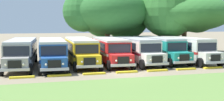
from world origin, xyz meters
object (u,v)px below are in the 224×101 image
at_px(parked_bus_slot_5, 158,48).
at_px(secondary_tree, 180,12).
at_px(parked_bus_slot_0, 22,52).
at_px(parked_bus_slot_4, 135,49).
at_px(parked_bus_slot_1, 52,51).
at_px(parked_bus_slot_2, 81,50).
at_px(broad_shade_tree, 109,13).
at_px(parked_bus_slot_3, 110,49).
at_px(parked_bus_slot_6, 185,48).

xyz_separation_m(parked_bus_slot_5, secondary_tree, (6.69, 6.85, 4.55)).
xyz_separation_m(parked_bus_slot_0, parked_bus_slot_4, (12.32, -0.18, 0.00)).
relative_size(parked_bus_slot_1, parked_bus_slot_5, 1.00).
distance_m(parked_bus_slot_1, parked_bus_slot_2, 3.23).
distance_m(parked_bus_slot_1, broad_shade_tree, 14.17).
bearing_deg(broad_shade_tree, parked_bus_slot_3, -104.77).
bearing_deg(parked_bus_slot_3, parked_bus_slot_6, 88.78).
bearing_deg(parked_bus_slot_6, parked_bus_slot_2, -94.62).
bearing_deg(secondary_tree, parked_bus_slot_5, -134.30).
height_order(parked_bus_slot_4, parked_bus_slot_5, same).
bearing_deg(broad_shade_tree, parked_bus_slot_2, -121.69).
relative_size(parked_bus_slot_0, parked_bus_slot_3, 1.00).
bearing_deg(broad_shade_tree, secondary_tree, -12.76).
relative_size(parked_bus_slot_3, broad_shade_tree, 0.82).
height_order(parked_bus_slot_3, secondary_tree, secondary_tree).
bearing_deg(parked_bus_slot_2, parked_bus_slot_6, 88.21).
height_order(parked_bus_slot_1, parked_bus_slot_5, same).
distance_m(parked_bus_slot_1, parked_bus_slot_6, 15.42).
relative_size(parked_bus_slot_2, parked_bus_slot_3, 1.00).
bearing_deg(secondary_tree, parked_bus_slot_1, -157.76).
distance_m(parked_bus_slot_3, broad_shade_tree, 10.70).
xyz_separation_m(parked_bus_slot_1, parked_bus_slot_4, (9.32, 0.49, 0.00)).
xyz_separation_m(parked_bus_slot_3, parked_bus_slot_6, (9.01, -0.70, 0.00)).
relative_size(parked_bus_slot_4, parked_bus_slot_5, 1.00).
bearing_deg(parked_bus_slot_0, parked_bus_slot_3, 94.60).
bearing_deg(parked_bus_slot_2, secondary_tree, 115.74).
relative_size(parked_bus_slot_6, secondary_tree, 0.77).
height_order(parked_bus_slot_2, parked_bus_slot_5, same).
xyz_separation_m(parked_bus_slot_0, parked_bus_slot_5, (15.42, 0.29, 0.00)).
height_order(parked_bus_slot_1, parked_bus_slot_3, same).
xyz_separation_m(parked_bus_slot_1, secondary_tree, (19.11, 7.81, 4.55)).
distance_m(parked_bus_slot_1, parked_bus_slot_3, 6.44).
xyz_separation_m(parked_bus_slot_2, secondary_tree, (15.98, 7.02, 4.55)).
bearing_deg(parked_bus_slot_4, broad_shade_tree, -178.36).
bearing_deg(parked_bus_slot_4, parked_bus_slot_6, 84.25).
bearing_deg(parked_bus_slot_6, parked_bus_slot_4, -95.67).
relative_size(parked_bus_slot_5, broad_shade_tree, 0.82).
relative_size(parked_bus_slot_3, parked_bus_slot_4, 1.01).
distance_m(parked_bus_slot_3, parked_bus_slot_4, 2.93).
relative_size(parked_bus_slot_1, parked_bus_slot_2, 1.00).
bearing_deg(parked_bus_slot_3, parked_bus_slot_4, 89.65).
xyz_separation_m(parked_bus_slot_4, broad_shade_tree, (-0.43, 9.63, 4.36)).
distance_m(parked_bus_slot_1, secondary_tree, 21.14).
height_order(parked_bus_slot_1, secondary_tree, secondary_tree).
height_order(parked_bus_slot_1, parked_bus_slot_6, same).
xyz_separation_m(parked_bus_slot_2, parked_bus_slot_5, (9.29, 0.17, 0.00)).
distance_m(broad_shade_tree, secondary_tree, 10.47).
bearing_deg(parked_bus_slot_5, parked_bus_slot_3, -89.02).
bearing_deg(parked_bus_slot_4, parked_bus_slot_3, -94.46).
bearing_deg(parked_bus_slot_3, secondary_tree, 122.54).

